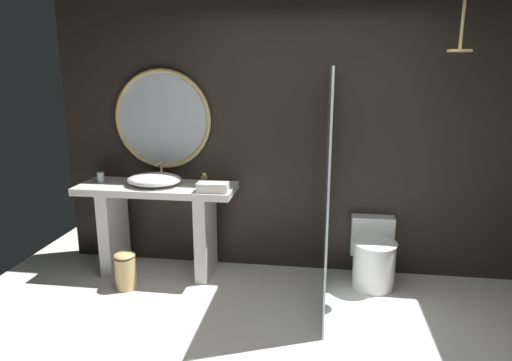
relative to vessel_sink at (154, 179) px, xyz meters
name	(u,v)px	position (x,y,z in m)	size (l,w,h in m)	color
back_wall_panel	(303,139)	(1.38, 0.36, 0.36)	(4.80, 0.10, 2.60)	black
vanity_counter	(158,216)	(0.01, 0.02, -0.36)	(1.50, 0.54, 0.88)	silver
vessel_sink	(154,179)	(0.00, 0.00, 0.00)	(0.52, 0.42, 0.19)	white
tumbler_cup	(101,177)	(-0.57, 0.05, -0.01)	(0.07, 0.07, 0.10)	silver
soap_dispenser	(204,181)	(0.48, 0.03, 0.00)	(0.07, 0.07, 0.13)	#3D3323
round_wall_mirror	(163,119)	(0.01, 0.27, 0.54)	(0.97, 0.04, 0.97)	tan
shower_glass_panel	(327,190)	(1.61, -0.32, 0.04)	(0.02, 1.25, 1.97)	silver
rain_shower_head	(460,44)	(2.60, -0.08, 1.20)	(0.19, 0.19, 0.42)	tan
toilet	(373,256)	(2.06, 0.05, -0.67)	(0.40, 0.57, 0.60)	white
waste_bin	(126,270)	(-0.18, -0.38, -0.77)	(0.19, 0.19, 0.35)	tan
folded_hand_towel	(213,187)	(0.60, -0.15, -0.02)	(0.28, 0.14, 0.08)	silver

